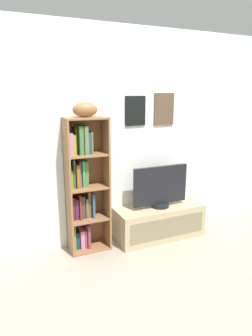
{
  "coord_description": "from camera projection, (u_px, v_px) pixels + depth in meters",
  "views": [
    {
      "loc": [
        -1.36,
        -2.03,
        1.73
      ],
      "look_at": [
        -0.09,
        0.85,
        0.94
      ],
      "focal_mm": 31.71,
      "sensor_mm": 36.0,
      "label": 1
    }
  ],
  "objects": [
    {
      "name": "ground",
      "position": [
        172.0,
        287.0,
        2.76
      ],
      "size": [
        5.2,
        5.2,
        0.04
      ],
      "primitive_type": "cube",
      "color": "gray"
    },
    {
      "name": "back_wall",
      "position": [
        124.0,
        138.0,
        3.46
      ],
      "size": [
        4.8,
        0.08,
        2.45
      ],
      "color": "white",
      "rests_on": "ground"
    },
    {
      "name": "bookshelf",
      "position": [
        83.0,
        186.0,
        3.25
      ],
      "size": [
        0.45,
        0.27,
        1.49
      ],
      "color": "#91623D",
      "rests_on": "ground"
    },
    {
      "name": "football",
      "position": [
        85.0,
        110.0,
        3.03
      ],
      "size": [
        0.27,
        0.17,
        0.15
      ],
      "primitive_type": "ellipsoid",
      "rotation": [
        0.0,
        0.0,
        -0.08
      ],
      "color": "#956137",
      "rests_on": "bookshelf"
    },
    {
      "name": "tv_stand",
      "position": [
        159.0,
        222.0,
        3.65
      ],
      "size": [
        1.09,
        0.4,
        0.4
      ],
      "color": "tan",
      "rests_on": "ground"
    },
    {
      "name": "television",
      "position": [
        160.0,
        187.0,
        3.54
      ],
      "size": [
        0.7,
        0.22,
        0.5
      ],
      "color": "black",
      "rests_on": "tv_stand"
    }
  ]
}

